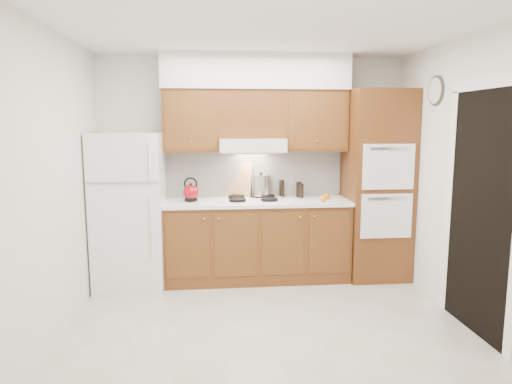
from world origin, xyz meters
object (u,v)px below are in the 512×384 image
fridge (130,210)px  oven_cabinet (377,185)px  stock_pot (261,185)px  kettle (191,193)px

fridge → oven_cabinet: (2.85, 0.03, 0.24)m
fridge → stock_pot: (1.50, 0.24, 0.23)m
oven_cabinet → kettle: size_ratio=12.22×
fridge → stock_pot: size_ratio=7.19×
oven_cabinet → stock_pot: (-1.35, 0.20, -0.01)m
fridge → oven_cabinet: bearing=0.7°
fridge → kettle: (0.67, 0.07, 0.18)m
kettle → stock_pot: size_ratio=0.75×
fridge → kettle: bearing=5.9°
kettle → stock_pot: 0.84m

